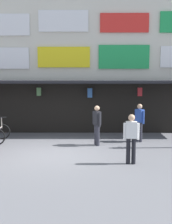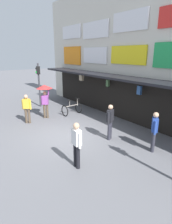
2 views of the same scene
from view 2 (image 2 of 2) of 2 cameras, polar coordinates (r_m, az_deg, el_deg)
ground_plane at (r=9.67m, az=-5.48°, el=-6.75°), size 80.00×80.00×0.00m
shopfront at (r=11.79m, az=14.38°, el=16.92°), size 18.00×2.60×8.00m
traffic_light_near at (r=14.63m, az=-13.88°, el=9.72°), size 0.33×0.35×3.20m
bicycle_parked at (r=12.62m, az=-4.22°, el=0.94°), size 0.80×1.21×1.05m
pedestrian_in_green at (r=8.23m, az=19.59°, el=-4.95°), size 0.40×0.43×1.68m
pedestrian_with_umbrella at (r=11.90m, az=-12.16°, el=5.80°), size 0.96×0.96×2.08m
pedestrian_in_purple at (r=6.69m, az=-2.83°, el=-9.09°), size 0.53×0.24×1.68m
pedestrian_in_white at (r=11.41m, az=-17.13°, el=1.34°), size 0.40×0.43×1.68m
pedestrian_in_blue at (r=8.90m, az=7.16°, el=-2.40°), size 0.36×0.48×1.68m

